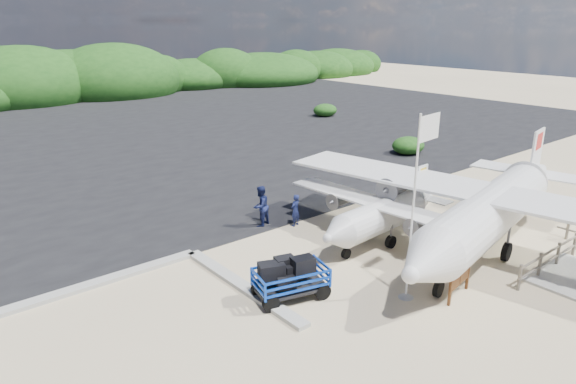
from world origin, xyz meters
The scene contains 11 objects.
ground centered at (0.00, 0.00, 0.00)m, with size 160.00×160.00×0.00m, color beige.
asphalt_apron centered at (0.00, 30.00, 0.00)m, with size 90.00×50.00×0.04m, color #B2B2B2, non-canonical shape.
lagoon centered at (-9.00, 1.50, 0.00)m, with size 9.00×7.00×0.40m, color #B2B2B2, non-canonical shape.
vegetation_band centered at (0.00, 55.00, 0.00)m, with size 124.00×8.00×4.40m, color #B2B2B2, non-canonical shape.
fence centered at (6.00, -5.00, 0.00)m, with size 6.40×2.00×1.10m, color #B2B2B2, non-canonical shape.
baggage_cart centered at (-3.60, -0.23, 0.00)m, with size 2.70×1.54×1.35m, color blue, non-canonical shape.
flagpole centered at (-0.49, -2.76, 0.00)m, with size 1.29×0.54×6.44m, color white, non-canonical shape.
signboard centered at (0.93, -3.90, 0.00)m, with size 1.69×0.16×1.39m, color brown, non-canonical shape.
crew_a centered at (0.81, 4.72, 0.77)m, with size 0.56×0.37×1.54m, color #131B49.
crew_b centered at (-0.44, 5.74, 0.97)m, with size 0.95×0.74×1.95m, color #131B49.
aircraft_large centered at (15.97, 23.43, 0.00)m, with size 17.94×17.94×5.38m, color #B2B2B2, non-canonical shape.
Camera 1 is at (-13.72, -12.30, 9.16)m, focal length 32.00 mm.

